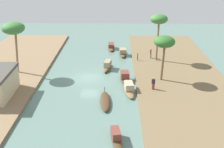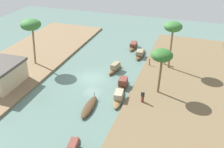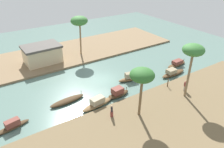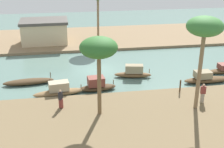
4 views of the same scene
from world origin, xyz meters
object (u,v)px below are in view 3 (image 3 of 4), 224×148
object	(u,v)px
sampan_open_hull	(67,101)
sampan_foreground	(97,103)
palm_tree_left_near	(142,76)
sampan_near_left_bank	(130,77)
person_on_near_bank	(112,112)
palm_tree_right_tall	(79,21)
riverside_building	(42,54)
sampan_downstream_large	(177,64)
sampan_with_red_awning	(173,73)
palm_tree_left_far	(193,51)
mooring_post	(168,83)
sampan_midstream	(12,126)
person_by_mooring	(185,86)
sampan_upstream_small	(118,93)

from	to	relation	value
sampan_open_hull	sampan_foreground	size ratio (longest dim) A/B	1.04
sampan_foreground	palm_tree_left_near	distance (m)	7.64
sampan_near_left_bank	person_on_near_bank	size ratio (longest dim) A/B	2.46
palm_tree_right_tall	riverside_building	xyz separation A→B (m)	(-7.36, 0.53, -4.85)
sampan_downstream_large	person_on_near_bank	bearing A→B (deg)	-163.52
sampan_with_red_awning	riverside_building	distance (m)	22.83
sampan_downstream_large	palm_tree_left_far	distance (m)	12.04
sampan_foreground	mooring_post	distance (m)	10.96
sampan_with_red_awning	sampan_foreground	xyz separation A→B (m)	(-14.46, -0.56, 0.04)
person_on_near_bank	palm_tree_left_near	distance (m)	5.73
sampan_near_left_bank	palm_tree_left_near	world-z (taller)	palm_tree_left_near
mooring_post	sampan_open_hull	bearing A→B (deg)	161.01
sampan_downstream_large	palm_tree_right_tall	distance (m)	19.14
sampan_midstream	person_by_mooring	distance (m)	22.84
sampan_open_hull	palm_tree_right_tall	world-z (taller)	palm_tree_right_tall
sampan_open_hull	palm_tree_left_near	bearing A→B (deg)	-55.02
sampan_open_hull	palm_tree_left_far	distance (m)	17.30
sampan_foreground	mooring_post	bearing A→B (deg)	-16.78
sampan_open_hull	sampan_downstream_large	xyz separation A→B (m)	(20.69, -0.25, 0.15)
sampan_with_red_awning	palm_tree_left_far	bearing A→B (deg)	-123.28
riverside_building	sampan_midstream	bearing A→B (deg)	-120.60
person_on_near_bank	person_by_mooring	bearing A→B (deg)	114.45
sampan_midstream	person_on_near_bank	distance (m)	11.42
sampan_with_red_awning	riverside_building	xyz separation A→B (m)	(-16.33, 15.89, 1.50)
riverside_building	mooring_post	bearing A→B (deg)	-56.57
mooring_post	sampan_downstream_large	bearing A→B (deg)	32.90
person_on_near_bank	riverside_building	bearing A→B (deg)	-145.02
sampan_downstream_large	sampan_foreground	distance (m)	17.93
sampan_with_red_awning	sampan_downstream_large	size ratio (longest dim) A/B	1.14
sampan_downstream_large	palm_tree_left_far	bearing A→B (deg)	-133.49
sampan_upstream_small	palm_tree_right_tall	distance (m)	16.81
riverside_building	sampan_downstream_large	bearing A→B (deg)	-36.43
palm_tree_right_tall	sampan_midstream	bearing A→B (deg)	-137.58
sampan_open_hull	mooring_post	bearing A→B (deg)	-23.04
sampan_midstream	person_on_near_bank	bearing A→B (deg)	-34.32
sampan_foreground	palm_tree_right_tall	world-z (taller)	palm_tree_right_tall
sampan_with_red_awning	sampan_upstream_small	size ratio (longest dim) A/B	1.36
palm_tree_left_near	palm_tree_right_tall	distance (m)	20.71
sampan_foreground	palm_tree_left_far	distance (m)	13.63
palm_tree_left_far	sampan_foreground	bearing A→B (deg)	155.99
sampan_near_left_bank	mooring_post	bearing A→B (deg)	-45.30
mooring_post	palm_tree_right_tall	xyz separation A→B (m)	(-5.31, 17.74, 5.87)
sampan_foreground	person_on_near_bank	bearing A→B (deg)	-93.85
sampan_midstream	palm_tree_left_near	bearing A→B (deg)	-34.96
person_on_near_bank	palm_tree_left_near	xyz separation A→B (m)	(2.98, -1.52, 4.65)
sampan_with_red_awning	palm_tree_left_far	world-z (taller)	palm_tree_left_far
person_on_near_bank	mooring_post	bearing A→B (deg)	125.92
person_on_near_bank	mooring_post	distance (m)	10.69
sampan_midstream	palm_tree_left_near	world-z (taller)	palm_tree_left_near
sampan_midstream	sampan_open_hull	bearing A→B (deg)	0.42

